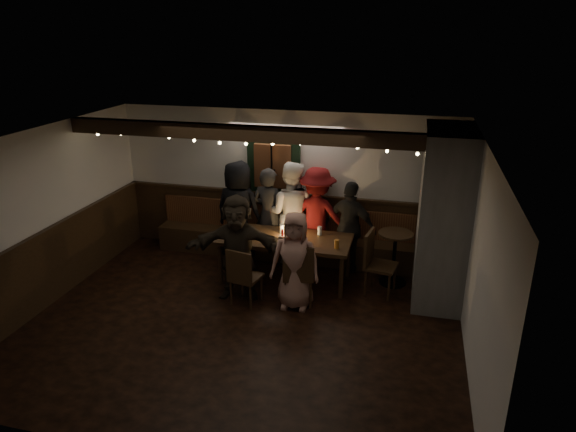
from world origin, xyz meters
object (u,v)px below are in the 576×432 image
(dining_table, at_px, (285,241))
(person_e, at_px, (350,227))
(person_a, at_px, (239,211))
(person_f, at_px, (238,247))
(person_g, at_px, (295,261))
(person_c, at_px, (291,213))
(person_b, at_px, (269,215))
(chair_near_right, at_px, (298,272))
(chair_end, at_px, (375,259))
(chair_near_left, at_px, (243,274))
(high_top, at_px, (395,251))
(person_d, at_px, (317,217))

(dining_table, relative_size, person_e, 1.35)
(person_a, height_order, person_e, person_a)
(person_f, xyz_separation_m, person_g, (0.91, -0.09, -0.07))
(person_c, height_order, person_f, person_c)
(person_c, xyz_separation_m, person_g, (0.44, -1.52, -0.16))
(person_b, bearing_deg, chair_near_right, 134.20)
(dining_table, xyz_separation_m, person_e, (0.97, 0.63, 0.09))
(chair_end, bearing_deg, person_f, -163.10)
(dining_table, bearing_deg, person_a, 146.82)
(person_e, bearing_deg, dining_table, 52.60)
(chair_near_left, relative_size, chair_end, 0.91)
(person_a, distance_m, person_g, 1.96)
(chair_near_left, bearing_deg, person_a, 110.85)
(high_top, xyz_separation_m, person_f, (-2.28, -1.01, 0.26))
(chair_near_right, height_order, person_f, person_f)
(person_e, height_order, person_f, person_f)
(person_e, relative_size, person_f, 0.96)
(person_b, relative_size, person_f, 1.04)
(high_top, bearing_deg, chair_near_right, -140.80)
(person_b, distance_m, person_d, 0.84)
(chair_near_right, relative_size, person_b, 0.59)
(chair_near_left, xyz_separation_m, high_top, (2.12, 1.28, 0.04))
(person_a, relative_size, person_f, 1.09)
(person_e, bearing_deg, person_a, 18.76)
(chair_end, distance_m, person_c, 1.77)
(person_e, height_order, person_g, person_e)
(high_top, height_order, person_c, person_c)
(chair_near_left, distance_m, person_d, 1.90)
(chair_near_right, relative_size, person_a, 0.56)
(person_e, bearing_deg, person_f, 59.87)
(high_top, bearing_deg, chair_end, -124.43)
(chair_end, height_order, person_b, person_b)
(chair_end, bearing_deg, person_a, 163.82)
(dining_table, bearing_deg, chair_end, -2.22)
(chair_near_right, height_order, person_b, person_b)
(high_top, bearing_deg, person_a, 173.36)
(person_a, xyz_separation_m, person_c, (0.91, 0.10, 0.01))
(chair_near_right, bearing_deg, person_c, 107.89)
(chair_near_left, bearing_deg, chair_end, 25.51)
(person_e, bearing_deg, chair_near_left, 68.52)
(chair_near_right, xyz_separation_m, chair_end, (1.05, 0.69, 0.01))
(person_b, bearing_deg, person_g, 132.49)
(high_top, bearing_deg, chair_near_left, -148.92)
(dining_table, bearing_deg, person_g, -65.34)
(person_a, bearing_deg, chair_near_left, 119.63)
(chair_near_left, bearing_deg, person_g, 13.32)
(chair_end, bearing_deg, chair_near_left, -154.49)
(person_a, height_order, person_b, person_a)
(dining_table, distance_m, chair_near_right, 0.85)
(chair_near_left, xyz_separation_m, person_g, (0.75, 0.18, 0.22))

